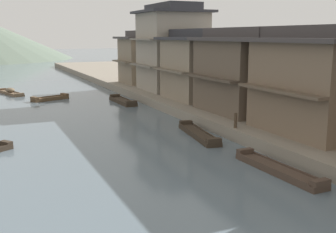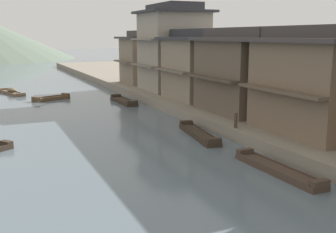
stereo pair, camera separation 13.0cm
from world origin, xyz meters
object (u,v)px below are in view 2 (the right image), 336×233
(boat_moored_second, at_px, (51,98))
(boat_moored_far, at_px, (199,134))
(mooring_post_dock_mid, at_px, (236,121))
(boat_midriver_upstream, at_px, (278,170))
(house_waterfront_far, at_px, (173,48))
(boat_moored_nearest, at_px, (124,101))
(house_waterfront_end, at_px, (149,57))
(house_waterfront_narrow, at_px, (202,65))
(boat_moored_third, at_px, (12,92))
(house_waterfront_tall, at_px, (245,71))
(house_waterfront_second, at_px, (322,81))

(boat_moored_second, bearing_deg, boat_moored_far, -71.97)
(boat_moored_far, height_order, mooring_post_dock_mid, mooring_post_dock_mid)
(boat_midriver_upstream, xyz_separation_m, house_waterfront_far, (5.69, 24.62, 4.89))
(boat_moored_nearest, distance_m, boat_moored_second, 7.69)
(boat_moored_nearest, distance_m, house_waterfront_end, 11.41)
(boat_moored_second, bearing_deg, house_waterfront_narrow, -38.58)
(boat_moored_third, xyz_separation_m, mooring_post_dock_mid, (11.42, -27.32, 0.99))
(boat_midriver_upstream, relative_size, house_waterfront_narrow, 0.81)
(house_waterfront_narrow, bearing_deg, house_waterfront_tall, -91.03)
(house_waterfront_far, distance_m, mooring_post_dock_mid, 19.28)
(boat_moored_second, relative_size, house_waterfront_tall, 0.52)
(boat_moored_third, distance_m, house_waterfront_end, 15.97)
(boat_midriver_upstream, xyz_separation_m, house_waterfront_end, (5.66, 31.66, 3.60))
(mooring_post_dock_mid, bearing_deg, house_waterfront_second, -36.40)
(boat_moored_second, height_order, boat_moored_third, boat_moored_third)
(house_waterfront_far, bearing_deg, house_waterfront_second, -90.53)
(boat_moored_far, xyz_separation_m, house_waterfront_end, (5.72, 23.85, 3.59))
(boat_midriver_upstream, bearing_deg, house_waterfront_far, 76.98)
(boat_moored_nearest, height_order, house_waterfront_narrow, house_waterfront_narrow)
(boat_moored_nearest, relative_size, mooring_post_dock_mid, 5.54)
(boat_moored_nearest, height_order, house_waterfront_second, house_waterfront_second)
(boat_moored_second, bearing_deg, boat_moored_nearest, -37.91)
(boat_moored_far, distance_m, house_waterfront_second, 8.00)
(boat_moored_third, bearing_deg, mooring_post_dock_mid, -67.31)
(boat_moored_nearest, xyz_separation_m, house_waterfront_far, (6.06, 1.97, 4.88))
(house_waterfront_tall, relative_size, house_waterfront_far, 0.85)
(house_waterfront_tall, distance_m, house_waterfront_end, 20.77)
(mooring_post_dock_mid, bearing_deg, boat_midriver_upstream, -104.62)
(boat_moored_far, distance_m, house_waterfront_narrow, 12.04)
(boat_midriver_upstream, bearing_deg, house_waterfront_second, 31.08)
(house_waterfront_second, relative_size, house_waterfront_far, 0.88)
(house_waterfront_narrow, relative_size, house_waterfront_far, 0.79)
(boat_moored_nearest, distance_m, house_waterfront_far, 8.02)
(house_waterfront_tall, height_order, mooring_post_dock_mid, house_waterfront_tall)
(boat_moored_third, distance_m, mooring_post_dock_mid, 29.62)
(house_waterfront_second, bearing_deg, boat_midriver_upstream, -148.92)
(boat_moored_far, bearing_deg, boat_midriver_upstream, -89.53)
(house_waterfront_narrow, bearing_deg, house_waterfront_far, 88.07)
(boat_moored_nearest, distance_m, boat_moored_far, 14.85)
(boat_moored_second, bearing_deg, boat_moored_third, 118.92)
(house_waterfront_tall, relative_size, house_waterfront_end, 1.07)
(boat_moored_second, distance_m, house_waterfront_end, 13.32)
(boat_moored_second, xyz_separation_m, boat_midriver_upstream, (6.43, -27.38, -0.00))
(boat_moored_second, distance_m, house_waterfront_second, 27.10)
(boat_moored_far, height_order, house_waterfront_far, house_waterfront_far)
(house_waterfront_tall, distance_m, mooring_post_dock_mid, 6.53)
(house_waterfront_far, distance_m, house_waterfront_end, 7.15)
(boat_midriver_upstream, xyz_separation_m, mooring_post_dock_mid, (1.61, 6.18, 1.05))
(boat_moored_third, height_order, boat_moored_far, boat_moored_third)
(boat_moored_second, xyz_separation_m, house_waterfront_end, (12.09, 4.28, 3.59))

